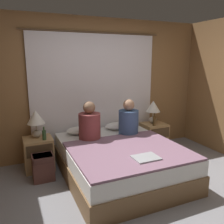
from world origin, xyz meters
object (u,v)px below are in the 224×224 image
at_px(person_left_in_bed, 90,124).
at_px(beer_bottle_on_right_stand, 154,121).
at_px(nightstand_left, 39,154).
at_px(nightstand_right, 154,136).
at_px(lamp_right, 153,108).
at_px(pillow_left, 82,130).
at_px(beer_bottle_on_left_stand, 44,135).
at_px(lamp_left, 36,119).
at_px(pillow_right, 119,125).
at_px(bed, 120,161).
at_px(person_right_in_bed, 128,120).
at_px(backpack_on_floor, 43,166).
at_px(laptop_on_bed, 146,158).

xyz_separation_m(person_left_in_bed, beer_bottle_on_right_stand, (1.37, 0.22, -0.13)).
relative_size(nightstand_left, nightstand_right, 1.00).
bearing_deg(lamp_right, pillow_left, -179.09).
bearing_deg(nightstand_right, person_left_in_bed, -167.25).
bearing_deg(pillow_left, beer_bottle_on_left_stand, -166.92).
relative_size(lamp_left, pillow_right, 0.82).
bearing_deg(bed, nightstand_right, 33.89).
xyz_separation_m(lamp_left, person_left_in_bed, (0.77, -0.39, -0.07)).
bearing_deg(person_right_in_bed, backpack_on_floor, -177.11).
relative_size(pillow_left, beer_bottle_on_right_stand, 2.28).
bearing_deg(nightstand_left, beer_bottle_on_right_stand, -2.99).
height_order(beer_bottle_on_left_stand, beer_bottle_on_right_stand, beer_bottle_on_right_stand).
distance_m(nightstand_right, lamp_right, 0.57).
height_order(lamp_left, person_right_in_bed, person_right_in_bed).
distance_m(lamp_left, person_left_in_bed, 0.87).
xyz_separation_m(person_right_in_bed, beer_bottle_on_right_stand, (0.67, 0.22, -0.13)).
bearing_deg(person_right_in_bed, laptop_on_bed, -105.67).
xyz_separation_m(beer_bottle_on_right_stand, laptop_on_bed, (-0.96, -1.27, -0.08)).
height_order(pillow_left, person_right_in_bed, person_right_in_bed).
relative_size(bed, person_left_in_bed, 3.18).
bearing_deg(beer_bottle_on_right_stand, pillow_right, 167.10).
bearing_deg(pillow_left, nightstand_left, -176.84).
distance_m(person_right_in_bed, beer_bottle_on_right_stand, 0.71).
relative_size(person_right_in_bed, beer_bottle_on_right_stand, 2.56).
bearing_deg(backpack_on_floor, lamp_left, 91.41).
bearing_deg(lamp_left, bed, -36.13).
xyz_separation_m(nightstand_left, lamp_right, (2.22, 0.06, 0.56)).
xyz_separation_m(lamp_right, pillow_left, (-1.47, -0.02, -0.26)).
bearing_deg(backpack_on_floor, person_left_in_bed, 5.53).
xyz_separation_m(pillow_left, person_left_in_bed, (0.02, -0.37, 0.19)).
relative_size(lamp_left, backpack_on_floor, 1.14).
height_order(nightstand_left, person_left_in_bed, person_left_in_bed).
relative_size(nightstand_right, lamp_right, 1.18).
relative_size(nightstand_left, beer_bottle_on_right_stand, 2.21).
bearing_deg(lamp_right, nightstand_left, -178.33).
bearing_deg(beer_bottle_on_right_stand, pillow_left, 173.70).
bearing_deg(person_left_in_bed, pillow_right, 27.91).
bearing_deg(beer_bottle_on_right_stand, person_left_in_bed, -171.01).
bearing_deg(laptop_on_bed, lamp_left, 129.01).
relative_size(pillow_left, backpack_on_floor, 1.38).
bearing_deg(person_right_in_bed, pillow_right, 90.08).
bearing_deg(nightstand_right, nightstand_left, 180.00).
bearing_deg(nightstand_left, beer_bottle_on_left_stand, -50.53).
relative_size(lamp_left, beer_bottle_on_left_stand, 2.12).
height_order(pillow_left, pillow_right, same).
xyz_separation_m(nightstand_left, person_left_in_bed, (0.77, -0.33, 0.49)).
bearing_deg(laptop_on_bed, pillow_left, 106.52).
xyz_separation_m(bed, laptop_on_bed, (0.06, -0.64, 0.29)).
xyz_separation_m(nightstand_right, lamp_left, (-2.22, 0.06, 0.56)).
bearing_deg(nightstand_right, person_right_in_bed, -156.41).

